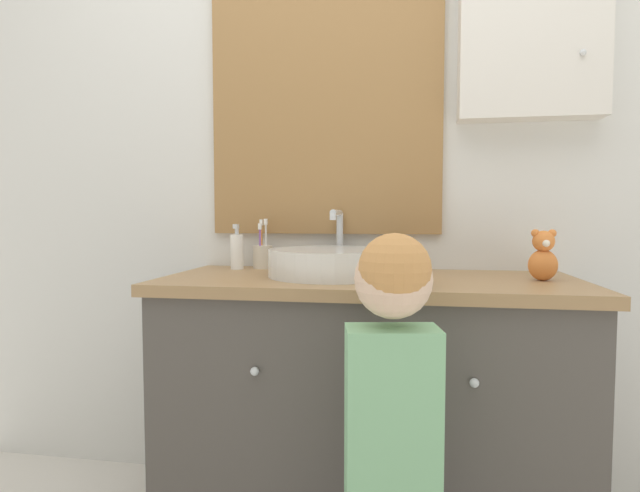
{
  "coord_description": "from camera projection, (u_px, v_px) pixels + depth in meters",
  "views": [
    {
      "loc": [
        0.11,
        -1.23,
        1.01
      ],
      "look_at": [
        -0.14,
        0.27,
        0.92
      ],
      "focal_mm": 28.0,
      "sensor_mm": 36.0,
      "label": 1
    }
  ],
  "objects": [
    {
      "name": "sink_basin",
      "position": [
        331.0,
        262.0,
        1.59
      ],
      "size": [
        0.4,
        0.45,
        0.21
      ],
      "color": "silver",
      "rests_on": "vanity_counter"
    },
    {
      "name": "wall_back",
      "position": [
        381.0,
        139.0,
        1.82
      ],
      "size": [
        3.2,
        0.18,
        2.5
      ],
      "color": "silver",
      "rests_on": "ground_plane"
    },
    {
      "name": "drinking_cup",
      "position": [
        415.0,
        271.0,
        1.35
      ],
      "size": [
        0.06,
        0.06,
        0.09
      ],
      "primitive_type": "cylinder",
      "color": "#4789D1",
      "rests_on": "vanity_counter"
    },
    {
      "name": "vanity_counter",
      "position": [
        367.0,
        405.0,
        1.58
      ],
      "size": [
        1.28,
        0.55,
        0.82
      ],
      "color": "#4C4742",
      "rests_on": "ground_plane"
    },
    {
      "name": "child_figure",
      "position": [
        393.0,
        409.0,
        1.09
      ],
      "size": [
        0.22,
        0.48,
        0.98
      ],
      "color": "slate",
      "rests_on": "ground_plane"
    },
    {
      "name": "soap_dispenser",
      "position": [
        237.0,
        251.0,
        1.8
      ],
      "size": [
        0.05,
        0.05,
        0.16
      ],
      "color": "white",
      "rests_on": "vanity_counter"
    },
    {
      "name": "toothbrush_holder",
      "position": [
        263.0,
        255.0,
        1.83
      ],
      "size": [
        0.07,
        0.07,
        0.18
      ],
      "color": "beige",
      "rests_on": "vanity_counter"
    },
    {
      "name": "teddy_bear",
      "position": [
        543.0,
        256.0,
        1.48
      ],
      "size": [
        0.08,
        0.07,
        0.15
      ],
      "color": "orange",
      "rests_on": "vanity_counter"
    }
  ]
}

